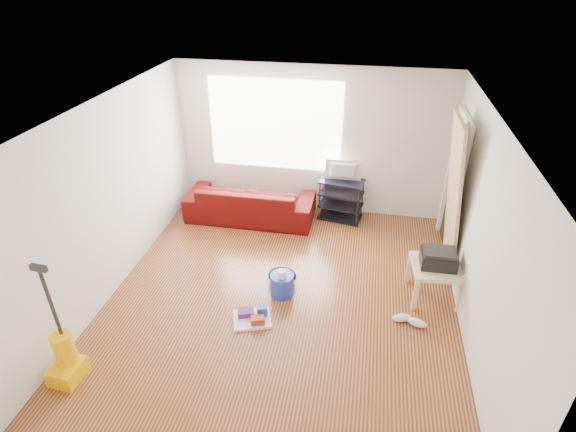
% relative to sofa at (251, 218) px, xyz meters
% --- Properties ---
extents(room, '(4.51, 5.01, 2.51)m').
position_rel_sofa_xyz_m(room, '(1.00, -1.80, 1.25)').
color(room, '#472611').
rests_on(room, ground).
extents(sofa, '(2.14, 0.84, 0.63)m').
position_rel_sofa_xyz_m(sofa, '(0.00, 0.00, 0.00)').
color(sofa, '#3A0A03').
rests_on(sofa, ground).
extents(tv_stand, '(0.77, 0.53, 0.71)m').
position_rel_sofa_xyz_m(tv_stand, '(1.51, 0.27, 0.37)').
color(tv_stand, black).
rests_on(tv_stand, ground).
extents(tv, '(0.59, 0.08, 0.34)m').
position_rel_sofa_xyz_m(tv, '(1.51, 0.27, 0.89)').
color(tv, black).
rests_on(tv, tv_stand).
extents(side_table, '(0.67, 0.67, 0.50)m').
position_rel_sofa_xyz_m(side_table, '(2.88, -1.54, 0.42)').
color(side_table, '#D7C589').
rests_on(side_table, ground).
extents(printer, '(0.45, 0.35, 0.23)m').
position_rel_sofa_xyz_m(printer, '(2.88, -1.54, 0.61)').
color(printer, black).
rests_on(printer, side_table).
extents(bucket, '(0.37, 0.37, 0.31)m').
position_rel_sofa_xyz_m(bucket, '(0.92, -1.87, 0.00)').
color(bucket, '#1E3AA7').
rests_on(bucket, ground).
extents(toilet_paper, '(0.11, 0.11, 0.10)m').
position_rel_sofa_xyz_m(toilet_paper, '(0.92, -1.91, 0.21)').
color(toilet_paper, white).
rests_on(toilet_paper, bucket).
extents(cleaning_tray, '(0.55, 0.49, 0.16)m').
position_rel_sofa_xyz_m(cleaning_tray, '(0.66, -2.42, 0.05)').
color(cleaning_tray, white).
rests_on(cleaning_tray, ground).
extents(backpack, '(0.41, 0.33, 0.22)m').
position_rel_sofa_xyz_m(backpack, '(0.87, -1.63, 0.00)').
color(backpack, black).
rests_on(backpack, ground).
extents(sneakers, '(0.45, 0.23, 0.10)m').
position_rel_sofa_xyz_m(sneakers, '(2.57, -2.13, 0.05)').
color(sneakers, silver).
rests_on(sneakers, ground).
extents(vacuum, '(0.32, 0.36, 1.44)m').
position_rel_sofa_xyz_m(vacuum, '(-1.07, -3.62, 0.27)').
color(vacuum, '#FFAB00').
rests_on(vacuum, ground).
extents(door_panel, '(0.28, 0.89, 2.22)m').
position_rel_sofa_xyz_m(door_panel, '(3.06, -0.84, 0.00)').
color(door_panel, '#A28944').
rests_on(door_panel, ground).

